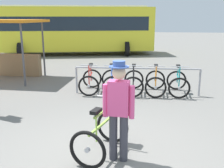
{
  "coord_description": "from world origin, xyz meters",
  "views": [
    {
      "loc": [
        0.75,
        -4.31,
        2.39
      ],
      "look_at": [
        -0.02,
        1.11,
        1.0
      ],
      "focal_mm": 42.38,
      "sensor_mm": 36.0,
      "label": 1
    }
  ],
  "objects": [
    {
      "name": "ground_plane",
      "position": [
        0.0,
        0.0,
        0.0
      ],
      "size": [
        80.0,
        80.0,
        0.0
      ],
      "primitive_type": "plane",
      "color": "slate"
    },
    {
      "name": "racked_bike_blue",
      "position": [
        -0.43,
        3.92,
        0.37
      ],
      "size": [
        0.85,
        1.22,
        0.98
      ],
      "color": "black",
      "rests_on": "ground"
    },
    {
      "name": "racked_bike_black",
      "position": [
        0.27,
        3.95,
        0.37
      ],
      "size": [
        0.7,
        1.12,
        0.97
      ],
      "color": "black",
      "rests_on": "ground"
    },
    {
      "name": "person_with_featured_bike",
      "position": [
        0.28,
        -0.23,
        0.95
      ],
      "size": [
        0.53,
        0.32,
        1.72
      ],
      "color": "#383842",
      "rests_on": "ground"
    },
    {
      "name": "bike_rack_rail",
      "position": [
        0.39,
        3.78,
        0.68
      ],
      "size": [
        3.91,
        0.25,
        0.88
      ],
      "color": "#99999E",
      "rests_on": "ground"
    },
    {
      "name": "racked_bike_teal",
      "position": [
        1.67,
        4.02,
        0.37
      ],
      "size": [
        0.67,
        1.13,
        0.98
      ],
      "color": "black",
      "rests_on": "ground"
    },
    {
      "name": "racked_bike_red",
      "position": [
        -1.13,
        3.88,
        0.37
      ],
      "size": [
        0.78,
        1.18,
        0.98
      ],
      "color": "black",
      "rests_on": "ground"
    },
    {
      "name": "featured_bicycle",
      "position": [
        -0.01,
        0.03,
        0.49
      ],
      "size": [
        0.92,
        1.25,
        1.09
      ],
      "color": "black",
      "rests_on": "ground"
    },
    {
      "name": "market_stall",
      "position": [
        -4.89,
        5.52,
        1.39
      ],
      "size": [
        3.11,
        2.32,
        2.3
      ],
      "color": "#4C4C51",
      "rests_on": "ground"
    },
    {
      "name": "racked_bike_orange",
      "position": [
        0.97,
        3.99,
        0.37
      ],
      "size": [
        0.67,
        1.1,
        0.97
      ],
      "color": "black",
      "rests_on": "ground"
    },
    {
      "name": "bus_distant",
      "position": [
        -4.12,
        12.7,
        1.74
      ],
      "size": [
        10.31,
        4.9,
        3.08
      ],
      "color": "yellow",
      "rests_on": "ground"
    }
  ]
}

